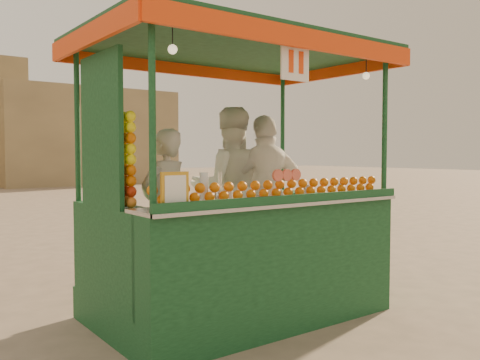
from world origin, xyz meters
TOP-DOWN VIEW (x-y plane):
  - ground at (0.00, 0.00)m, footprint 90.00×90.00m
  - building_right at (7.00, 24.00)m, footprint 9.00×6.00m
  - juice_cart at (0.16, 0.03)m, footprint 3.01×1.95m
  - vendor_left at (-0.41, 0.45)m, footprint 0.65×0.52m
  - vendor_middle at (0.51, 0.65)m, footprint 1.10×1.01m
  - vendor_right at (0.83, 0.39)m, footprint 1.08×0.63m

SIDE VIEW (x-z plane):
  - ground at x=0.00m, z-range 0.00..0.00m
  - juice_cart at x=0.16m, z-range -0.48..2.26m
  - vendor_left at x=-0.41m, z-range 0.32..1.87m
  - vendor_right at x=0.83m, z-range 0.32..2.06m
  - vendor_middle at x=0.51m, z-range 0.32..2.14m
  - building_right at x=7.00m, z-range 0.00..5.00m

